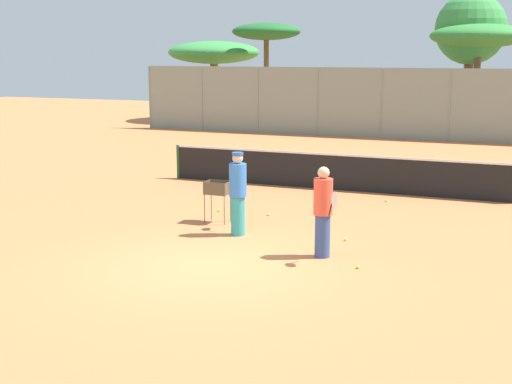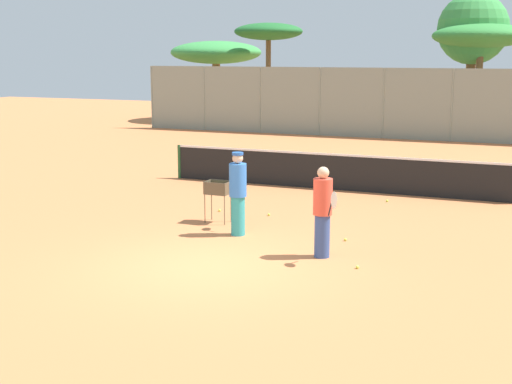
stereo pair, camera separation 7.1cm
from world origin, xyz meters
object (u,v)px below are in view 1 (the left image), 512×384
object	(u,v)px
tennis_net	(333,171)
player_red_cap	(323,211)
parked_car	(463,122)
ball_cart	(217,191)
player_white_outfit	(238,192)

from	to	relation	value
tennis_net	player_red_cap	distance (m)	7.07
tennis_net	player_red_cap	bearing A→B (deg)	-75.43
tennis_net	parked_car	xyz separation A→B (m)	(1.92, 15.61, 0.10)
player_red_cap	ball_cart	distance (m)	3.66
ball_cart	parked_car	distance (m)	20.85
player_white_outfit	ball_cart	xyz separation A→B (m)	(-0.93, 0.90, -0.20)
ball_cart	parked_car	world-z (taller)	parked_car
ball_cart	parked_car	xyz separation A→B (m)	(3.30, 20.59, -0.09)
ball_cart	parked_car	size ratio (longest dim) A/B	0.24
player_red_cap	tennis_net	bearing A→B (deg)	155.35
player_white_outfit	ball_cart	world-z (taller)	player_white_outfit
player_red_cap	ball_cart	world-z (taller)	player_red_cap
player_red_cap	parked_car	world-z (taller)	player_red_cap
tennis_net	parked_car	distance (m)	15.73
tennis_net	player_red_cap	size ratio (longest dim) A/B	5.76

